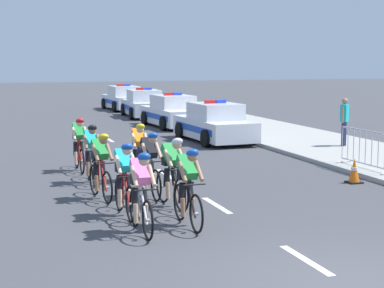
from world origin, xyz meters
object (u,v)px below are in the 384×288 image
object	(u,v)px
cyclist_lead	(141,191)
crowd_barrier_rear	(365,149)
cyclist_second	(188,186)
police_car_third	(144,105)
cyclist_fifth	(101,165)
traffic_cone_mid	(354,171)
cyclist_sixth	(150,163)
police_car_nearest	(214,124)
spectator_closest	(344,118)
cyclist_third	(124,178)
cyclist_fourth	(172,171)
police_car_furthest	(123,99)
cyclist_ninth	(79,144)
police_car_second	(172,112)
cyclist_eighth	(139,151)
cyclist_seventh	(91,153)

from	to	relation	value
cyclist_lead	crowd_barrier_rear	size ratio (longest dim) A/B	0.74
cyclist_lead	cyclist_second	xyz separation A→B (m)	(0.95, 0.18, 0.00)
cyclist_lead	police_car_third	world-z (taller)	police_car_third
cyclist_second	cyclist_fifth	xyz separation A→B (m)	(-1.13, 2.87, 0.00)
police_car_third	traffic_cone_mid	size ratio (longest dim) A/B	7.02
cyclist_sixth	crowd_barrier_rear	xyz separation A→B (m)	(6.52, 1.24, -0.14)
police_car_nearest	spectator_closest	distance (m)	4.93
cyclist_third	cyclist_fourth	size ratio (longest dim) A/B	1.00
cyclist_fifth	police_car_furthest	bearing A→B (deg)	76.51
cyclist_ninth	police_car_third	distance (m)	16.91
police_car_nearest	police_car_furthest	world-z (taller)	same
police_car_third	cyclist_lead	bearing A→B (deg)	-104.28
cyclist_lead	police_car_second	world-z (taller)	police_car_second
police_car_nearest	traffic_cone_mid	bearing A→B (deg)	-86.65
police_car_second	crowd_barrier_rear	xyz separation A→B (m)	(1.66, -13.19, -0.03)
cyclist_lead	cyclist_eighth	distance (m)	5.04
cyclist_third	crowd_barrier_rear	size ratio (longest dim) A/B	0.74
cyclist_sixth	police_car_furthest	xyz separation A→B (m)	(4.86, 24.97, -0.11)
cyclist_sixth	police_car_third	world-z (taller)	police_car_third
cyclist_fifth	crowd_barrier_rear	size ratio (longest dim) A/B	0.74
cyclist_fifth	cyclist_seventh	bearing A→B (deg)	86.35
cyclist_lead	traffic_cone_mid	distance (m)	6.97
police_car_nearest	spectator_closest	size ratio (longest dim) A/B	2.67
cyclist_eighth	police_car_third	world-z (taller)	police_car_third
cyclist_second	traffic_cone_mid	distance (m)	6.04
cyclist_eighth	crowd_barrier_rear	size ratio (longest dim) A/B	0.74
police_car_second	spectator_closest	distance (m)	9.66
police_car_furthest	crowd_barrier_rear	distance (m)	23.79
cyclist_sixth	traffic_cone_mid	size ratio (longest dim) A/B	2.69
cyclist_second	cyclist_fourth	distance (m)	1.64
cyclist_seventh	crowd_barrier_rear	world-z (taller)	cyclist_seventh
cyclist_fifth	police_car_third	size ratio (longest dim) A/B	0.38
cyclist_eighth	police_car_third	size ratio (longest dim) A/B	0.38
cyclist_lead	police_car_furthest	bearing A→B (deg)	78.28
cyclist_lead	cyclist_third	distance (m)	1.33
cyclist_fourth	police_car_second	distance (m)	16.25
crowd_barrier_rear	traffic_cone_mid	world-z (taller)	crowd_barrier_rear
cyclist_sixth	spectator_closest	distance (m)	10.06
cyclist_seventh	police_car_second	world-z (taller)	police_car_second
cyclist_sixth	traffic_cone_mid	distance (m)	5.40
police_car_furthest	cyclist_lead	bearing A→B (deg)	-101.72
police_car_nearest	spectator_closest	xyz separation A→B (m)	(3.58, -3.36, 0.40)
cyclist_fourth	police_car_furthest	xyz separation A→B (m)	(4.66, 26.10, -0.11)
cyclist_second	police_car_third	world-z (taller)	police_car_third
cyclist_second	spectator_closest	distance (m)	11.78
cyclist_third	cyclist_seventh	distance (m)	3.69
cyclist_second	traffic_cone_mid	bearing A→B (deg)	27.16
cyclist_lead	police_car_second	xyz separation A→B (m)	(5.79, 17.37, -0.11)
police_car_second	crowd_barrier_rear	distance (m)	13.30
cyclist_eighth	traffic_cone_mid	bearing A→B (deg)	-21.06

